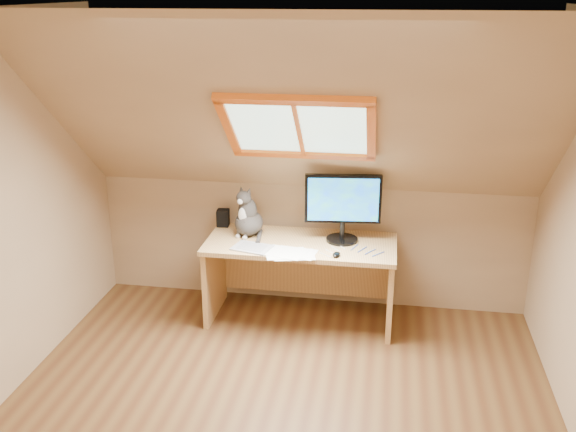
# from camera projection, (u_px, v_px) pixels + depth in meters

# --- Properties ---
(ground) EXTENTS (3.50, 3.50, 0.00)m
(ground) POSITION_uv_depth(u_px,v_px,m) (272.00, 430.00, 3.85)
(ground) COLOR brown
(ground) RESTS_ON ground
(room_shell) EXTENTS (3.52, 3.52, 2.41)m
(room_shell) POSITION_uv_depth(u_px,v_px,m) (266.00, 210.00, 3.28)
(room_shell) COLOR tan
(room_shell) RESTS_ON ground
(desk) EXTENTS (1.45, 0.64, 0.66)m
(desk) POSITION_uv_depth(u_px,v_px,m) (302.00, 264.00, 5.04)
(desk) COLOR #E1B46B
(desk) RESTS_ON ground
(monitor) EXTENTS (0.57, 0.24, 0.53)m
(monitor) POSITION_uv_depth(u_px,v_px,m) (343.00, 204.00, 4.82)
(monitor) COLOR black
(monitor) RESTS_ON desk
(cat) EXTENTS (0.31, 0.33, 0.41)m
(cat) POSITION_uv_depth(u_px,v_px,m) (248.00, 217.00, 5.00)
(cat) COLOR #403B39
(cat) RESTS_ON desk
(desk_speaker) EXTENTS (0.10, 0.10, 0.14)m
(desk_speaker) POSITION_uv_depth(u_px,v_px,m) (223.00, 218.00, 5.22)
(desk_speaker) COLOR black
(desk_speaker) RESTS_ON desk
(graphics_tablet) EXTENTS (0.32, 0.26, 0.01)m
(graphics_tablet) POSITION_uv_depth(u_px,v_px,m) (252.00, 248.00, 4.78)
(graphics_tablet) COLOR #B2B2B7
(graphics_tablet) RESTS_ON desk
(mouse) EXTENTS (0.07, 0.10, 0.03)m
(mouse) POSITION_uv_depth(u_px,v_px,m) (336.00, 254.00, 4.64)
(mouse) COLOR black
(mouse) RESTS_ON desk
(papers) EXTENTS (0.35, 0.30, 0.01)m
(papers) POSITION_uv_depth(u_px,v_px,m) (288.00, 254.00, 4.67)
(papers) COLOR white
(papers) RESTS_ON desk
(cables) EXTENTS (0.51, 0.26, 0.01)m
(cables) POSITION_uv_depth(u_px,v_px,m) (353.00, 251.00, 4.73)
(cables) COLOR silver
(cables) RESTS_ON desk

